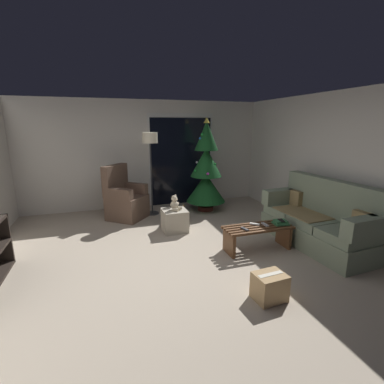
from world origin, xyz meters
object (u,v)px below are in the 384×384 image
remote_silver (265,225)px  christmas_tree (206,171)px  coffee_table (258,234)px  teddy_bear_cream (175,204)px  armchair (125,200)px  book_stack (281,222)px  ottoman (175,220)px  couch (319,221)px  remote_graphite (245,229)px  cell_phone (281,220)px  floor_lamp (150,146)px  teddy_bear_honey_by_tree (183,212)px  remote_white (255,224)px  cardboard_box_taped_mid_floor (270,287)px

remote_silver → christmas_tree: (-0.17, 2.20, 0.52)m
coffee_table → teddy_bear_cream: bearing=131.4°
christmas_tree → armchair: (-1.82, 0.01, -0.52)m
remote_silver → book_stack: book_stack is taller
ottoman → teddy_bear_cream: 0.33m
couch → book_stack: (-0.66, 0.10, 0.02)m
remote_graphite → book_stack: size_ratio=0.61×
coffee_table → cell_phone: size_ratio=7.64×
cell_phone → floor_lamp: bearing=135.3°
teddy_bear_honey_by_tree → remote_graphite: bearing=-77.1°
remote_white → coffee_table: bearing=-131.0°
floor_lamp → teddy_bear_honey_by_tree: 1.57m
couch → book_stack: size_ratio=7.77×
coffee_table → christmas_tree: christmas_tree is taller
remote_graphite → armchair: bearing=-66.9°
remote_white → teddy_bear_honey_by_tree: size_ratio=0.55×
remote_white → teddy_bear_honey_by_tree: 1.91m
coffee_table → teddy_bear_honey_by_tree: (-0.71, 1.84, -0.14)m
remote_silver → cardboard_box_taped_mid_floor: (-0.67, -1.19, -0.25)m
teddy_bear_cream → cardboard_box_taped_mid_floor: 2.44m
remote_white → remote_graphite: 0.29m
couch → remote_silver: couch is taller
couch → teddy_bear_cream: 2.47m
armchair → remote_graphite: bearing=-55.1°
couch → cell_phone: (-0.65, 0.09, 0.06)m
teddy_bear_cream → cardboard_box_taped_mid_floor: size_ratio=0.77×
couch → ottoman: size_ratio=4.50×
remote_silver → armchair: (-1.99, 2.21, -0.00)m
floor_lamp → cell_phone: bearing=-54.5°
coffee_table → ottoman: ottoman is taller
cell_phone → remote_white: bearing=175.3°
ottoman → teddy_bear_honey_by_tree: 0.74m
remote_silver → teddy_bear_honey_by_tree: size_ratio=0.55×
coffee_table → cell_phone: bearing=-3.9°
remote_white → cardboard_box_taped_mid_floor: remote_white is taller
teddy_bear_cream → remote_white: bearing=-46.9°
floor_lamp → teddy_bear_honey_by_tree: bearing=-40.2°
book_stack → ottoman: size_ratio=0.58×
teddy_bear_honey_by_tree → floor_lamp: bearing=139.8°
remote_white → cardboard_box_taped_mid_floor: 1.39m
ottoman → coffee_table: bearing=-48.6°
cell_phone → book_stack: bearing=154.8°
christmas_tree → armchair: christmas_tree is taller
cell_phone → floor_lamp: floor_lamp is taller
remote_graphite → cardboard_box_taped_mid_floor: (-0.27, -1.11, -0.25)m
remote_white → teddy_bear_cream: size_ratio=0.55×
christmas_tree → teddy_bear_honey_by_tree: (-0.66, -0.37, -0.80)m
remote_graphite → cell_phone: bearing=171.2°
couch → coffee_table: (-1.05, 0.12, -0.14)m
armchair → teddy_bear_honey_by_tree: armchair is taller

